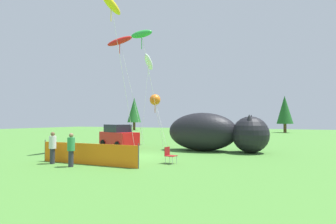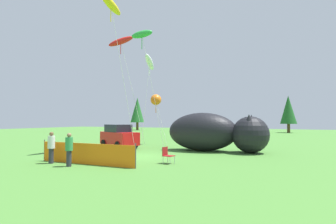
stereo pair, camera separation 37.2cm
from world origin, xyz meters
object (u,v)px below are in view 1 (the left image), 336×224
object	(u,v)px
parked_car	(119,136)
folding_chair	(169,154)
spectator_in_black_shirt	(71,148)
kite_yellow_hero	(111,5)
spectator_in_blue_shirt	(53,146)
kite_orange_flower	(155,100)
kite_white_ghost	(149,62)
kite_green_fish	(142,35)
inflatable_cat	(214,133)
kite_red_lizard	(120,41)

from	to	relation	value
parked_car	folding_chair	xyz separation A→B (m)	(7.17, -5.67, -0.47)
spectator_in_black_shirt	kite_yellow_hero	xyz separation A→B (m)	(-1.77, 5.73, 10.06)
spectator_in_blue_shirt	kite_yellow_hero	bearing A→B (deg)	91.71
parked_car	kite_orange_flower	distance (m)	5.68
spectator_in_blue_shirt	kite_white_ghost	world-z (taller)	kite_white_ghost
parked_car	kite_yellow_hero	size ratio (longest dim) A/B	0.36
kite_white_ghost	folding_chair	bearing A→B (deg)	-56.61
folding_chair	kite_white_ghost	bearing A→B (deg)	132.50
kite_green_fish	inflatable_cat	bearing A→B (deg)	2.38
inflatable_cat	kite_green_fish	bearing A→B (deg)	-178.89
kite_green_fish	kite_red_lizard	xyz separation A→B (m)	(-3.92, 2.49, 0.57)
spectator_in_blue_shirt	spectator_in_black_shirt	size ratio (longest dim) A/B	1.01
inflatable_cat	kite_white_ghost	bearing A→B (deg)	154.92
spectator_in_black_shirt	kite_green_fish	xyz separation A→B (m)	(-1.11, 9.20, 8.76)
folding_chair	kite_orange_flower	size ratio (longest dim) A/B	0.18
folding_chair	kite_white_ghost	distance (m)	13.94
folding_chair	spectator_in_black_shirt	xyz separation A→B (m)	(-4.17, -2.92, 0.42)
kite_white_ghost	spectator_in_blue_shirt	bearing A→B (deg)	-86.95
spectator_in_blue_shirt	spectator_in_black_shirt	world-z (taller)	spectator_in_blue_shirt
kite_orange_flower	kite_white_ghost	size ratio (longest dim) A/B	0.55
parked_car	kite_green_fish	size ratio (longest dim) A/B	0.41
folding_chair	spectator_in_blue_shirt	xyz separation A→B (m)	(-5.78, -2.61, 0.43)
inflatable_cat	kite_orange_flower	xyz separation A→B (m)	(-6.75, 3.50, 3.02)
inflatable_cat	kite_red_lizard	xyz separation A→B (m)	(-10.09, 2.23, 8.91)
kite_white_ghost	spectator_in_black_shirt	bearing A→B (deg)	-79.87
spectator_in_black_shirt	kite_white_ghost	world-z (taller)	kite_white_ghost
spectator_in_black_shirt	kite_red_lizard	bearing A→B (deg)	113.28
kite_yellow_hero	folding_chair	bearing A→B (deg)	-25.29
parked_car	spectator_in_blue_shirt	distance (m)	8.40
folding_chair	inflatable_cat	world-z (taller)	inflatable_cat
spectator_in_blue_shirt	kite_green_fish	size ratio (longest dim) A/B	0.17
inflatable_cat	kite_red_lizard	world-z (taller)	kite_red_lizard
kite_green_fish	spectator_in_black_shirt	bearing A→B (deg)	-83.14
folding_chair	spectator_in_black_shirt	distance (m)	5.11
spectator_in_black_shirt	parked_car	bearing A→B (deg)	109.25
inflatable_cat	kite_orange_flower	world-z (taller)	kite_orange_flower
spectator_in_blue_shirt	kite_orange_flower	xyz separation A→B (m)	(-0.08, 12.64, 3.44)
kite_yellow_hero	kite_orange_flower	size ratio (longest dim) A/B	2.37
folding_chair	kite_orange_flower	bearing A→B (deg)	129.41
spectator_in_blue_shirt	kite_red_lizard	bearing A→B (deg)	106.73
spectator_in_black_shirt	kite_green_fish	world-z (taller)	kite_green_fish
parked_car	spectator_in_black_shirt	distance (m)	9.10
parked_car	spectator_in_blue_shirt	size ratio (longest dim) A/B	2.45
kite_yellow_hero	kite_green_fish	bearing A→B (deg)	79.20
spectator_in_blue_shirt	spectator_in_black_shirt	xyz separation A→B (m)	(1.61, -0.31, -0.01)
spectator_in_blue_shirt	kite_green_fish	world-z (taller)	kite_green_fish
spectator_in_black_shirt	kite_orange_flower	size ratio (longest dim) A/B	0.35
parked_car	kite_green_fish	distance (m)	8.93
kite_orange_flower	parked_car	bearing A→B (deg)	-106.75
inflatable_cat	kite_yellow_hero	world-z (taller)	kite_yellow_hero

